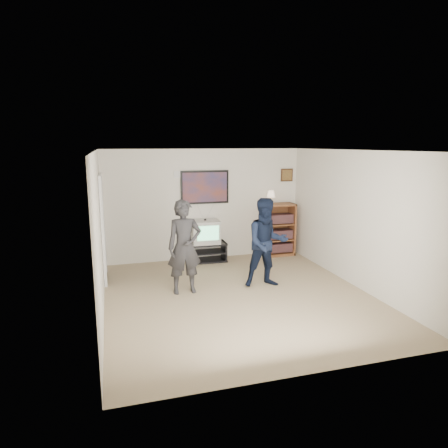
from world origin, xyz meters
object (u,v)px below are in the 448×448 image
bookshelf (278,230)px  person_tall (185,247)px  crt_television (205,232)px  media_stand (207,252)px  person_short (267,243)px

bookshelf → person_tall: (-2.57, -1.81, 0.22)m
crt_television → media_stand: bearing=3.4°
crt_television → bookshelf: 1.78m
media_stand → person_short: size_ratio=0.53×
person_tall → person_short: person_tall is taller
media_stand → person_tall: bearing=-113.6°
bookshelf → person_tall: size_ratio=0.74×
media_stand → crt_television: size_ratio=1.43×
crt_television → person_tall: 1.94m
person_short → person_tall: bearing=-178.8°
media_stand → bookshelf: bookshelf is taller
bookshelf → person_short: person_short is taller
crt_television → bookshelf: bearing=5.0°
bookshelf → crt_television: bearing=-178.4°
bookshelf → person_short: (-1.06, -1.91, 0.21)m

